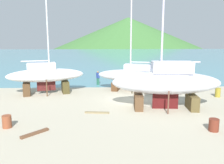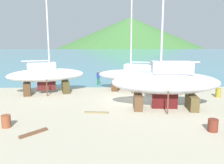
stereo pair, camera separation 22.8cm
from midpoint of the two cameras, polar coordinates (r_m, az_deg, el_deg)
name	(u,v)px [view 1 (the left image)]	position (r m, az deg, el deg)	size (l,w,h in m)	color
ground_plane	(135,117)	(19.35, 4.94, -7.90)	(43.04, 43.04, 0.00)	#B2A991
sea_water	(112,58)	(66.80, -0.05, 5.60)	(128.48, 75.08, 0.01)	teal
headland_hill	(128,44)	(157.08, 3.64, 8.66)	(155.65, 155.65, 32.41)	#407336
sailboat_mid_port	(134,75)	(27.52, 4.91, 1.51)	(8.45, 4.38, 11.55)	#4D311B
sailboat_small_center	(45,75)	(26.98, -15.21, 1.53)	(8.18, 4.08, 14.31)	#423A1C
sailboat_large_starboard	(166,82)	(21.18, 12.05, -0.08)	(9.18, 3.25, 13.45)	brown
worker	(98,78)	(31.01, -3.46, 1.00)	(0.43, 0.50, 1.71)	#2C6A4D
barrel_tipped_left	(214,125)	(17.69, 21.92, -9.11)	(0.65, 0.65, 0.82)	maroon
barrel_tar_black	(218,93)	(27.12, 22.81, -2.24)	(0.53, 0.53, 0.91)	olive
barrel_blue_faded	(7,122)	(18.46, -23.24, -8.32)	(0.62, 0.62, 0.85)	brown
timber_short_skew	(97,113)	(20.09, -3.77, -6.99)	(1.96, 0.23, 0.12)	olive
timber_short_cross	(35,133)	(16.80, -17.62, -11.11)	(1.94, 0.23, 0.16)	brown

